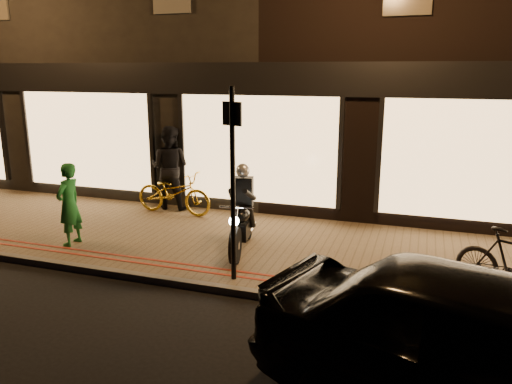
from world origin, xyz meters
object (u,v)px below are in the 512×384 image
Objects in this scene: person_green at (69,204)px; parked_car at (498,357)px; sign_post at (233,175)px; bicycle_gold at (174,193)px; motorcycle at (242,217)px.

person_green reaches higher than parked_car.
bicycle_gold is at bearing 131.21° from sign_post.
bicycle_gold is at bearing 160.72° from person_green.
motorcycle is 2.86m from bicycle_gold.
sign_post is 0.64× the size of parked_car.
person_green is at bearing -176.70° from motorcycle.
sign_post is at bearing -85.93° from motorcycle.
parked_car is (6.10, -5.29, 0.18)m from bicycle_gold.
parked_car is (3.82, -3.58, 0.06)m from motorcycle.
bicycle_gold is (-2.62, 2.99, -1.19)m from sign_post.
motorcycle is 1.23× the size of person_green.
motorcycle is 0.64× the size of sign_post.
sign_post is at bearing -135.11° from bicycle_gold.
motorcycle is 0.41× the size of parked_car.
bicycle_gold is 0.40× the size of parked_car.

